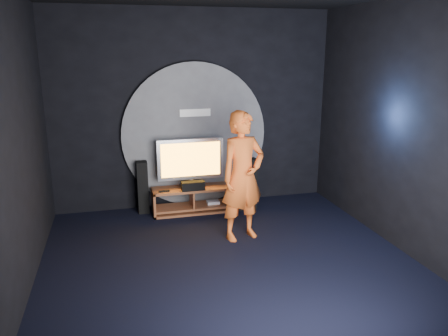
# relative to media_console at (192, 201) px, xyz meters

# --- Properties ---
(floor) EXTENTS (5.00, 5.00, 0.00)m
(floor) POSITION_rel_media_console_xyz_m (0.14, -2.05, -0.19)
(floor) COLOR black
(floor) RESTS_ON ground
(back_wall) EXTENTS (5.00, 0.04, 3.50)m
(back_wall) POSITION_rel_media_console_xyz_m (0.14, 0.45, 1.56)
(back_wall) COLOR black
(back_wall) RESTS_ON ground
(front_wall) EXTENTS (5.00, 0.04, 3.50)m
(front_wall) POSITION_rel_media_console_xyz_m (0.14, -4.55, 1.56)
(front_wall) COLOR black
(front_wall) RESTS_ON ground
(left_wall) EXTENTS (0.04, 5.00, 3.50)m
(left_wall) POSITION_rel_media_console_xyz_m (-2.36, -2.05, 1.56)
(left_wall) COLOR black
(left_wall) RESTS_ON ground
(right_wall) EXTENTS (0.04, 5.00, 3.50)m
(right_wall) POSITION_rel_media_console_xyz_m (2.64, -2.05, 1.56)
(right_wall) COLOR black
(right_wall) RESTS_ON ground
(wall_disc_panel) EXTENTS (2.60, 0.11, 2.60)m
(wall_disc_panel) POSITION_rel_media_console_xyz_m (0.14, 0.39, 1.11)
(wall_disc_panel) COLOR #515156
(wall_disc_panel) RESTS_ON ground
(media_console) EXTENTS (1.39, 0.45, 0.45)m
(media_console) POSITION_rel_media_console_xyz_m (0.00, 0.00, 0.00)
(media_console) COLOR #99522F
(media_console) RESTS_ON ground
(tv) EXTENTS (1.16, 0.22, 0.86)m
(tv) POSITION_rel_media_console_xyz_m (-0.01, 0.07, 0.73)
(tv) COLOR #A4A4AB
(tv) RESTS_ON media_console
(center_speaker) EXTENTS (0.40, 0.15, 0.15)m
(center_speaker) POSITION_rel_media_console_xyz_m (-0.01, -0.14, 0.33)
(center_speaker) COLOR black
(center_speaker) RESTS_ON media_console
(remote) EXTENTS (0.18, 0.05, 0.02)m
(remote) POSITION_rel_media_console_xyz_m (-0.51, -0.12, 0.27)
(remote) COLOR black
(remote) RESTS_ON media_console
(tower_speaker_left) EXTENTS (0.19, 0.21, 0.93)m
(tower_speaker_left) POSITION_rel_media_console_xyz_m (-0.85, 0.19, 0.27)
(tower_speaker_left) COLOR black
(tower_speaker_left) RESTS_ON ground
(tower_speaker_right) EXTENTS (0.19, 0.21, 0.93)m
(tower_speaker_right) POSITION_rel_media_console_xyz_m (1.06, -0.07, 0.27)
(tower_speaker_right) COLOR black
(tower_speaker_right) RESTS_ON ground
(subwoofer) EXTENTS (0.27, 0.27, 0.30)m
(subwoofer) POSITION_rel_media_console_xyz_m (0.86, -0.07, -0.05)
(subwoofer) COLOR black
(subwoofer) RESTS_ON ground
(player) EXTENTS (0.81, 0.64, 1.96)m
(player) POSITION_rel_media_console_xyz_m (0.54, -1.27, 0.78)
(player) COLOR #DF591E
(player) RESTS_ON ground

